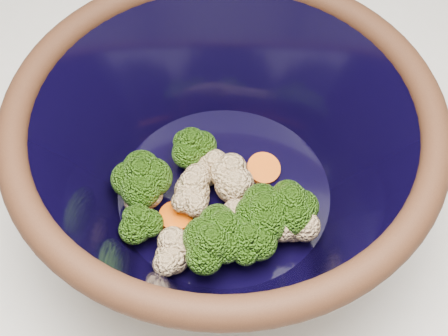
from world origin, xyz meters
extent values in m
cylinder|color=black|center=(-0.08, 0.02, 0.91)|extent=(0.20, 0.20, 0.01)
torus|color=black|center=(-0.08, 0.02, 1.04)|extent=(0.34, 0.34, 0.02)
cylinder|color=black|center=(-0.08, 0.02, 0.93)|extent=(0.19, 0.19, 0.00)
cylinder|color=#608442|center=(-0.02, -0.02, 0.94)|extent=(0.01, 0.01, 0.02)
ellipsoid|color=#3A6613|center=(-0.02, -0.02, 0.97)|extent=(0.04, 0.04, 0.04)
cylinder|color=#608442|center=(-0.09, -0.06, 0.94)|extent=(0.01, 0.01, 0.02)
ellipsoid|color=#3A6613|center=(-0.09, -0.06, 0.97)|extent=(0.04, 0.04, 0.04)
cylinder|color=#608442|center=(-0.15, 0.01, 0.94)|extent=(0.01, 0.01, 0.02)
ellipsoid|color=#3A6613|center=(-0.15, 0.01, 0.97)|extent=(0.04, 0.04, 0.04)
cylinder|color=#608442|center=(-0.11, 0.05, 0.94)|extent=(0.01, 0.01, 0.02)
ellipsoid|color=#3A6613|center=(-0.11, 0.05, 0.96)|extent=(0.04, 0.04, 0.03)
cylinder|color=#608442|center=(-0.06, -0.05, 0.94)|extent=(0.01, 0.01, 0.02)
ellipsoid|color=#3A6613|center=(-0.06, -0.05, 0.96)|extent=(0.04, 0.04, 0.03)
cylinder|color=#608442|center=(-0.04, -0.02, 0.94)|extent=(0.01, 0.01, 0.02)
ellipsoid|color=#3A6613|center=(-0.04, -0.02, 0.97)|extent=(0.04, 0.04, 0.04)
cylinder|color=#608442|center=(-0.08, -0.04, 0.94)|extent=(0.01, 0.01, 0.02)
ellipsoid|color=#3A6613|center=(-0.08, -0.04, 0.97)|extent=(0.04, 0.04, 0.04)
cylinder|color=#608442|center=(-0.15, -0.03, 0.94)|extent=(0.01, 0.01, 0.02)
ellipsoid|color=#3A6613|center=(-0.15, -0.03, 0.96)|extent=(0.03, 0.03, 0.03)
sphere|color=beige|center=(-0.12, -0.06, 0.95)|extent=(0.03, 0.03, 0.03)
sphere|color=beige|center=(-0.02, -0.03, 0.95)|extent=(0.03, 0.03, 0.03)
sphere|color=beige|center=(-0.07, 0.01, 0.95)|extent=(0.03, 0.03, 0.03)
sphere|color=beige|center=(-0.09, 0.03, 0.95)|extent=(0.03, 0.03, 0.03)
sphere|color=beige|center=(-0.06, -0.03, 0.95)|extent=(0.03, 0.03, 0.03)
sphere|color=beige|center=(-0.15, 0.00, 0.95)|extent=(0.03, 0.03, 0.03)
sphere|color=beige|center=(-0.10, 0.00, 0.95)|extent=(0.03, 0.03, 0.03)
sphere|color=beige|center=(-0.09, -0.04, 0.95)|extent=(0.03, 0.03, 0.03)
sphere|color=beige|center=(-0.10, 0.00, 0.95)|extent=(0.03, 0.03, 0.03)
cylinder|color=#EB600A|center=(-0.04, 0.04, 0.94)|extent=(0.03, 0.03, 0.01)
cylinder|color=#EB600A|center=(-0.06, -0.01, 0.94)|extent=(0.03, 0.03, 0.01)
cylinder|color=#EB600A|center=(-0.09, 0.04, 0.94)|extent=(0.03, 0.03, 0.01)
cylinder|color=#EB600A|center=(-0.12, -0.01, 0.94)|extent=(0.03, 0.03, 0.01)
camera|label=1|loc=(-0.07, -0.29, 1.39)|focal=50.00mm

